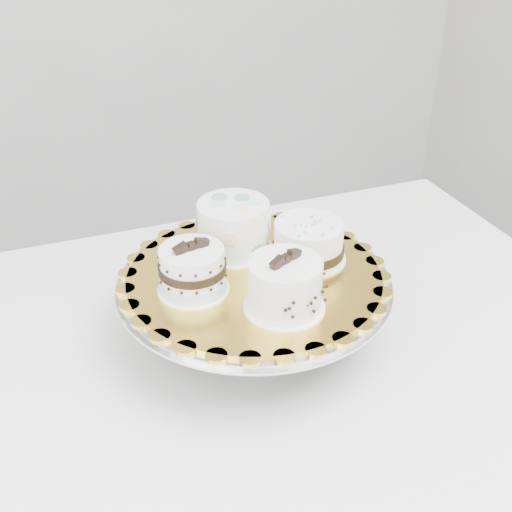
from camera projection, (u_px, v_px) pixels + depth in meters
name	position (u px, v px, depth m)	size (l,w,h in m)	color
table	(232.00, 381.00, 1.03)	(1.31, 0.92, 0.75)	white
cake_stand	(254.00, 296.00, 0.97)	(0.41, 0.41, 0.11)	gray
cake_board	(254.00, 275.00, 0.95)	(0.38, 0.38, 0.01)	gold
cake_swirl	(285.00, 286.00, 0.86)	(0.13, 0.13, 0.09)	white
cake_banded	(193.00, 271.00, 0.90)	(0.10, 0.10, 0.08)	white
cake_dots	(234.00, 226.00, 0.99)	(0.14, 0.14, 0.08)	white
cake_ribbon	(309.00, 242.00, 0.97)	(0.13, 0.13, 0.06)	white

